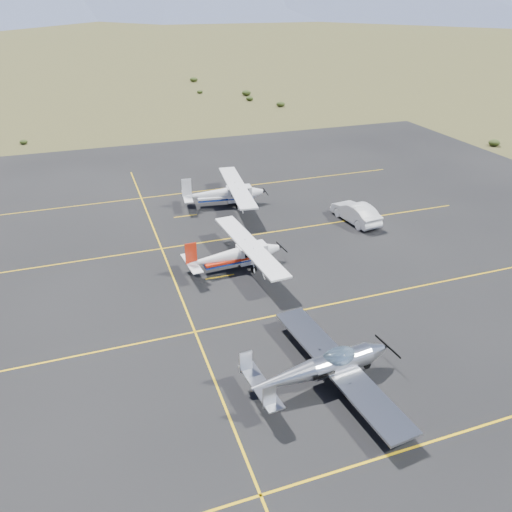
{
  "coord_description": "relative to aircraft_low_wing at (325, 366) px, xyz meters",
  "views": [
    {
      "loc": [
        -10.31,
        -20.79,
        17.01
      ],
      "look_at": [
        -0.69,
        6.7,
        1.6
      ],
      "focal_mm": 35.0,
      "sensor_mm": 36.0,
      "label": 1
    }
  ],
  "objects": [
    {
      "name": "aircraft_plain",
      "position": [
        1.88,
        23.87,
        0.16
      ],
      "size": [
        6.61,
        10.95,
        2.76
      ],
      "rotation": [
        0.0,
        0.0,
        -0.12
      ],
      "color": "white",
      "rests_on": "apron"
    },
    {
      "name": "aircraft_low_wing",
      "position": [
        0.0,
        0.0,
        0.0
      ],
      "size": [
        7.44,
        10.33,
        2.24
      ],
      "rotation": [
        0.0,
        0.0,
        0.1
      ],
      "color": "#BABDC1",
      "rests_on": "apron"
    },
    {
      "name": "sedan",
      "position": [
        11.16,
        16.84,
        -0.23
      ],
      "size": [
        2.33,
        5.18,
        1.65
      ],
      "primitive_type": "imported",
      "rotation": [
        0.0,
        0.0,
        3.26
      ],
      "color": "silver",
      "rests_on": "apron"
    },
    {
      "name": "aircraft_cessna",
      "position": [
        -0.65,
        12.45,
        0.08
      ],
      "size": [
        6.17,
        10.26,
        2.59
      ],
      "rotation": [
        0.0,
        0.0,
        0.08
      ],
      "color": "white",
      "rests_on": "apron"
    },
    {
      "name": "apron",
      "position": [
        0.98,
        11.2,
        -1.07
      ],
      "size": [
        72.0,
        72.0,
        0.02
      ],
      "primitive_type": "cube",
      "color": "black",
      "rests_on": "ground"
    },
    {
      "name": "ground",
      "position": [
        0.98,
        4.2,
        -1.07
      ],
      "size": [
        1600.0,
        1600.0,
        0.0
      ],
      "primitive_type": "plane",
      "color": "#383D1C",
      "rests_on": "ground"
    }
  ]
}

